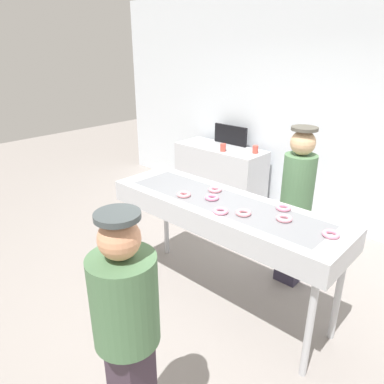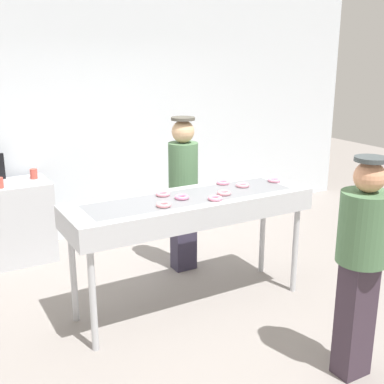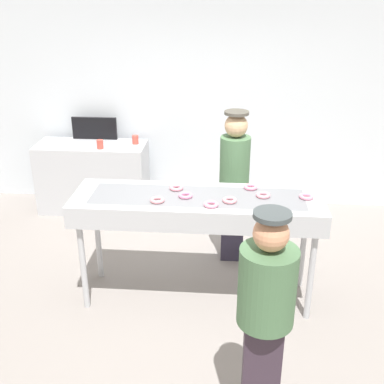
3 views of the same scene
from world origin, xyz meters
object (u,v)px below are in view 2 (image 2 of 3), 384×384
at_px(strawberry_donut_0, 274,180).
at_px(strawberry_donut_6, 243,185).
at_px(strawberry_donut_1, 164,205).
at_px(strawberry_donut_4, 182,197).
at_px(strawberry_donut_5, 215,198).
at_px(fryer_conveyor, 191,208).
at_px(paper_cup_1, 34,174).
at_px(strawberry_donut_2, 224,193).
at_px(worker_baker, 183,186).
at_px(strawberry_donut_7, 223,182).
at_px(customer_waiting, 361,255).
at_px(strawberry_donut_3, 163,194).

distance_m(strawberry_donut_0, strawberry_donut_6, 0.38).
distance_m(strawberry_donut_1, strawberry_donut_4, 0.27).
relative_size(strawberry_donut_0, strawberry_donut_5, 1.00).
bearing_deg(fryer_conveyor, paper_cup_1, 115.71).
bearing_deg(strawberry_donut_2, worker_baker, 87.03).
height_order(strawberry_donut_7, customer_waiting, customer_waiting).
bearing_deg(strawberry_donut_3, strawberry_donut_2, -25.72).
bearing_deg(strawberry_donut_0, strawberry_donut_3, 174.89).
distance_m(strawberry_donut_2, strawberry_donut_6, 0.33).
distance_m(strawberry_donut_5, strawberry_donut_6, 0.51).
relative_size(strawberry_donut_6, customer_waiting, 0.08).
bearing_deg(strawberry_donut_1, strawberry_donut_5, -6.35).
bearing_deg(strawberry_donut_1, fryer_conveyor, 22.97).
relative_size(strawberry_donut_4, customer_waiting, 0.08).
height_order(strawberry_donut_3, paper_cup_1, strawberry_donut_3).
relative_size(strawberry_donut_1, strawberry_donut_4, 1.00).
relative_size(strawberry_donut_0, worker_baker, 0.08).
relative_size(strawberry_donut_7, worker_baker, 0.08).
relative_size(strawberry_donut_5, paper_cup_1, 1.14).
bearing_deg(strawberry_donut_7, strawberry_donut_1, -156.33).
relative_size(fryer_conveyor, paper_cup_1, 20.08).
xyz_separation_m(strawberry_donut_1, worker_baker, (0.68, 0.90, -0.15)).
bearing_deg(worker_baker, strawberry_donut_3, 41.20).
distance_m(fryer_conveyor, strawberry_donut_1, 0.39).
xyz_separation_m(fryer_conveyor, worker_baker, (0.33, 0.75, -0.03)).
distance_m(strawberry_donut_5, customer_waiting, 1.35).
relative_size(strawberry_donut_0, strawberry_donut_4, 1.00).
bearing_deg(worker_baker, paper_cup_1, -50.62).
relative_size(fryer_conveyor, strawberry_donut_4, 17.68).
bearing_deg(strawberry_donut_6, strawberry_donut_5, -152.78).
height_order(strawberry_donut_6, worker_baker, worker_baker).
bearing_deg(strawberry_donut_0, paper_cup_1, 134.86).
xyz_separation_m(strawberry_donut_4, strawberry_donut_7, (0.59, 0.24, 0.00)).
bearing_deg(customer_waiting, strawberry_donut_4, 96.82).
bearing_deg(strawberry_donut_7, strawberry_donut_0, -20.08).
bearing_deg(fryer_conveyor, customer_waiting, -70.55).
height_order(fryer_conveyor, strawberry_donut_2, strawberry_donut_2).
xyz_separation_m(strawberry_donut_0, customer_waiting, (-0.45, -1.52, -0.14)).
distance_m(strawberry_donut_1, strawberry_donut_2, 0.63).
relative_size(fryer_conveyor, strawberry_donut_1, 17.68).
bearing_deg(worker_baker, strawberry_donut_2, 79.80).
xyz_separation_m(strawberry_donut_3, strawberry_donut_4, (0.10, -0.17, 0.00)).
bearing_deg(strawberry_donut_7, strawberry_donut_3, -173.92).
xyz_separation_m(strawberry_donut_4, strawberry_donut_6, (0.69, 0.06, 0.00)).
bearing_deg(strawberry_donut_2, customer_waiting, -80.44).
relative_size(strawberry_donut_6, worker_baker, 0.08).
bearing_deg(strawberry_donut_1, paper_cup_1, 105.98).
height_order(strawberry_donut_0, worker_baker, worker_baker).
xyz_separation_m(strawberry_donut_0, strawberry_donut_3, (-1.18, 0.11, 0.00)).
relative_size(strawberry_donut_1, paper_cup_1, 1.14).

